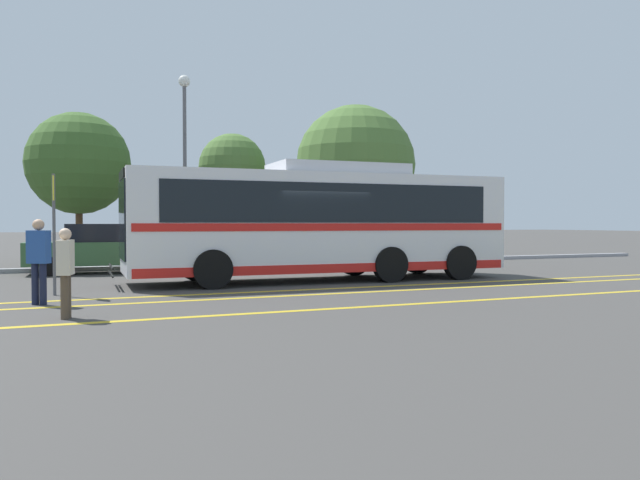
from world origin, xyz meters
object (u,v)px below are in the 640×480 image
object	(u,v)px
parked_car_1	(101,249)
parked_car_2	(278,248)
street_lamp	(185,139)
pedestrian_1	(39,256)
pedestrian_0	(66,268)
tree_0	(355,165)
tree_1	(232,168)
transit_bus	(320,220)
parked_car_3	(417,246)
bus_stop_sign	(54,219)
tree_2	(79,164)

from	to	relation	value
parked_car_1	parked_car_2	bearing A→B (deg)	95.62
parked_car_2	street_lamp	world-z (taller)	street_lamp
parked_car_2	pedestrian_1	world-z (taller)	pedestrian_1
pedestrian_0	street_lamp	size ratio (longest dim) A/B	0.22
pedestrian_1	tree_0	size ratio (longest dim) A/B	0.26
parked_car_2	pedestrian_0	xyz separation A→B (m)	(-7.45, -10.39, 0.14)
tree_0	tree_1	distance (m)	5.49
transit_bus	pedestrian_1	bearing A→B (deg)	112.34
transit_bus	parked_car_3	xyz separation A→B (m)	(6.44, 5.21, -0.99)
pedestrian_1	bus_stop_sign	distance (m)	1.86
parked_car_1	transit_bus	bearing A→B (deg)	50.88
parked_car_1	bus_stop_sign	xyz separation A→B (m)	(-1.39, -6.33, 0.94)
pedestrian_0	tree_1	bearing A→B (deg)	-11.79
parked_car_3	pedestrian_1	size ratio (longest dim) A/B	2.65
pedestrian_1	tree_0	bearing A→B (deg)	-108.76
parked_car_2	tree_1	xyz separation A→B (m)	(-0.36, 5.16, 3.40)
transit_bus	parked_car_2	world-z (taller)	transit_bus
tree_0	tree_2	size ratio (longest dim) A/B	1.10
bus_stop_sign	tree_2	bearing A→B (deg)	-2.52
parked_car_1	pedestrian_1	size ratio (longest dim) A/B	2.77
parked_car_1	street_lamp	size ratio (longest dim) A/B	0.66
transit_bus	bus_stop_sign	world-z (taller)	transit_bus
tree_1	bus_stop_sign	bearing A→B (deg)	-121.90
tree_0	transit_bus	bearing A→B (deg)	-122.22
parked_car_2	pedestrian_0	world-z (taller)	pedestrian_0
pedestrian_0	pedestrian_1	world-z (taller)	pedestrian_1
street_lamp	tree_1	size ratio (longest dim) A/B	1.29
tree_1	transit_bus	bearing A→B (deg)	-91.17
transit_bus	tree_1	bearing A→B (deg)	0.59
pedestrian_0	transit_bus	bearing A→B (deg)	-41.65
tree_0	parked_car_3	bearing A→B (deg)	-63.39
parked_car_1	street_lamp	bearing A→B (deg)	127.18
parked_car_1	parked_car_3	bearing A→B (deg)	93.49
parked_car_3	tree_2	xyz separation A→B (m)	(-12.61, 5.69, 3.36)
bus_stop_sign	pedestrian_1	bearing A→B (deg)	172.28
parked_car_3	tree_0	xyz separation A→B (m)	(-1.40, 2.79, 3.46)
bus_stop_sign	tree_1	xyz separation A→B (m)	(7.28, 11.70, 2.40)
tree_0	tree_2	bearing A→B (deg)	165.48
bus_stop_sign	street_lamp	xyz separation A→B (m)	(4.56, 8.43, 3.13)
parked_car_1	bus_stop_sign	world-z (taller)	bus_stop_sign
tree_0	street_lamp	bearing A→B (deg)	-175.09
transit_bus	tree_0	size ratio (longest dim) A/B	1.65
parked_car_3	street_lamp	bearing A→B (deg)	-103.79
street_lamp	tree_2	xyz separation A→B (m)	(-3.67, 3.55, -0.77)
transit_bus	tree_0	xyz separation A→B (m)	(5.04, 8.00, 2.46)
pedestrian_0	parked_car_2	bearing A→B (deg)	-22.93
street_lamp	pedestrian_0	bearing A→B (deg)	-109.59
parked_car_3	pedestrian_0	distance (m)	16.73
parked_car_2	parked_car_3	size ratio (longest dim) A/B	0.94
pedestrian_0	tree_2	xyz separation A→B (m)	(0.70, 15.83, 3.22)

